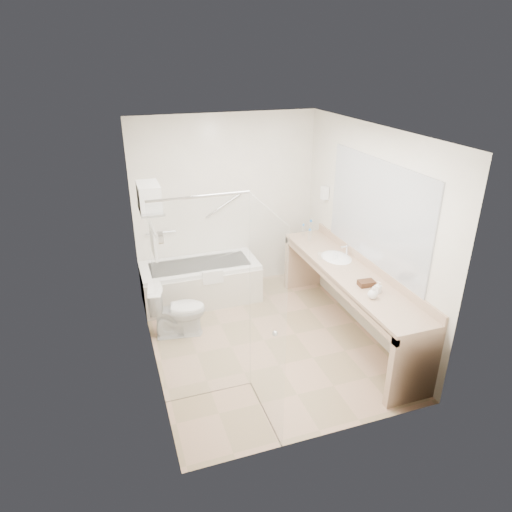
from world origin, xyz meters
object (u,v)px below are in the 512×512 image
object	(u,v)px
toilet	(178,311)
amenity_basket	(366,283)
vanity_counter	(349,287)
water_bottle_left	(311,227)
bathtub	(201,282)

from	to	relation	value
toilet	amenity_basket	size ratio (longest dim) A/B	3.80
toilet	amenity_basket	world-z (taller)	amenity_basket
vanity_counter	water_bottle_left	distance (m)	1.29
vanity_counter	amenity_basket	xyz separation A→B (m)	(-0.02, -0.38, 0.24)
bathtub	vanity_counter	bearing A→B (deg)	-42.35
bathtub	vanity_counter	world-z (taller)	vanity_counter
bathtub	vanity_counter	distance (m)	2.09
bathtub	amenity_basket	size ratio (longest dim) A/B	8.98
vanity_counter	water_bottle_left	size ratio (longest dim) A/B	13.02
vanity_counter	toilet	xyz separation A→B (m)	(-1.97, 0.63, -0.31)
toilet	amenity_basket	bearing A→B (deg)	-109.15
bathtub	amenity_basket	bearing A→B (deg)	-49.65
toilet	water_bottle_left	world-z (taller)	water_bottle_left
bathtub	water_bottle_left	xyz separation A→B (m)	(1.59, -0.14, 0.67)
amenity_basket	vanity_counter	bearing A→B (deg)	87.51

